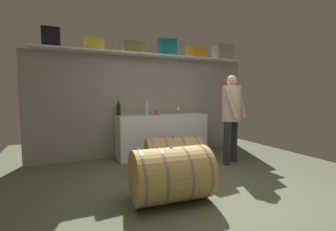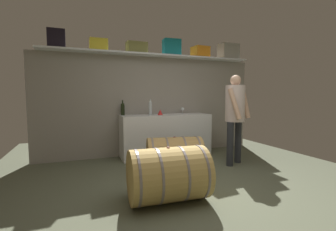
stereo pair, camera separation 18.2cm
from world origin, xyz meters
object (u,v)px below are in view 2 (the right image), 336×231
at_px(wine_bottle_clear, 150,108).
at_px(wine_barrel_near, 174,155).
at_px(toolcase_orange, 200,52).
at_px(wine_barrel_far, 168,174).
at_px(toolcase_teal, 172,48).
at_px(toolcase_yellow, 98,45).
at_px(wine_bottle_dark, 123,109).
at_px(winemaker_pouring, 235,110).
at_px(work_cabinet, 166,135).
at_px(wine_glass, 183,109).
at_px(toolcase_grey, 228,52).
at_px(red_funnel, 160,112).
at_px(toolcase_olive, 137,48).
at_px(toolcase_black, 56,39).

distance_m(wine_bottle_clear, wine_barrel_near, 1.29).
height_order(toolcase_orange, wine_barrel_far, toolcase_orange).
bearing_deg(toolcase_teal, toolcase_yellow, -175.98).
xyz_separation_m(toolcase_orange, wine_bottle_dark, (-1.74, -0.01, -1.22)).
height_order(toolcase_yellow, wine_barrel_near, toolcase_yellow).
bearing_deg(wine_bottle_clear, winemaker_pouring, -37.63).
xyz_separation_m(work_cabinet, wine_barrel_near, (-0.25, -1.08, -0.14)).
bearing_deg(toolcase_yellow, wine_barrel_far, -75.20).
bearing_deg(winemaker_pouring, wine_barrel_near, -21.72).
distance_m(toolcase_yellow, toolcase_teal, 1.49).
height_order(wine_bottle_dark, wine_glass, wine_bottle_dark).
bearing_deg(wine_bottle_dark, toolcase_grey, 0.13).
bearing_deg(red_funnel, toolcase_teal, 31.42).
relative_size(toolcase_yellow, work_cabinet, 0.18).
relative_size(toolcase_olive, wine_glass, 2.99).
relative_size(toolcase_black, wine_glass, 2.42).
bearing_deg(wine_barrel_near, toolcase_yellow, 140.77).
relative_size(toolcase_black, wine_barrel_far, 0.34).
xyz_separation_m(wine_bottle_dark, red_funnel, (0.72, -0.20, -0.08)).
xyz_separation_m(toolcase_grey, winemaker_pouring, (-0.65, -1.19, -1.28)).
relative_size(toolcase_yellow, wine_glass, 2.40).
xyz_separation_m(toolcase_yellow, wine_bottle_clear, (0.96, -0.19, -1.20)).
bearing_deg(toolcase_orange, wine_bottle_dark, 175.96).
relative_size(toolcase_black, red_funnel, 2.98).
relative_size(work_cabinet, wine_barrel_near, 1.91).
relative_size(toolcase_yellow, toolcase_teal, 0.90).
bearing_deg(toolcase_black, toolcase_grey, -1.23).
relative_size(toolcase_teal, work_cabinet, 0.19).
bearing_deg(toolcase_black, wine_bottle_clear, -7.67).
distance_m(wine_glass, winemaker_pouring, 1.28).
height_order(toolcase_yellow, toolcase_grey, toolcase_grey).
xyz_separation_m(toolcase_olive, wine_bottle_dark, (-0.30, -0.01, -1.22)).
bearing_deg(wine_bottle_clear, wine_glass, 12.60).
bearing_deg(toolcase_yellow, work_cabinet, -8.01).
height_order(toolcase_orange, wine_barrel_near, toolcase_orange).
bearing_deg(toolcase_teal, work_cabinet, -133.43).
height_order(toolcase_yellow, red_funnel, toolcase_yellow).
bearing_deg(wine_bottle_dark, wine_barrel_far, -86.29).
bearing_deg(wine_glass, winemaker_pouring, -66.62).
bearing_deg(toolcase_grey, toolcase_olive, 179.84).
bearing_deg(toolcase_orange, toolcase_grey, -4.22).
distance_m(toolcase_yellow, winemaker_pouring, 2.83).
relative_size(toolcase_teal, wine_barrel_far, 0.38).
distance_m(toolcase_grey, red_funnel, 2.22).
xyz_separation_m(work_cabinet, wine_barrel_far, (-0.72, -2.01, -0.11)).
xyz_separation_m(work_cabinet, red_funnel, (-0.13, -0.02, 0.49)).
xyz_separation_m(toolcase_yellow, work_cabinet, (1.29, -0.18, -1.78)).
distance_m(red_funnel, wine_barrel_far, 2.15).
relative_size(wine_bottle_clear, wine_bottle_dark, 1.06).
bearing_deg(toolcase_yellow, toolcase_grey, -0.04).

